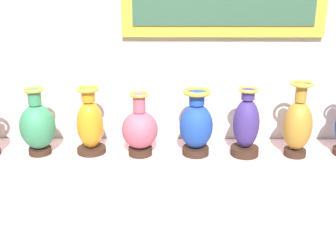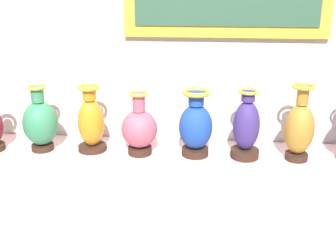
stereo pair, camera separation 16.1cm
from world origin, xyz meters
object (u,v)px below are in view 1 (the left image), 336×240
at_px(vase_ochre, 298,125).
at_px(vase_rose, 140,129).
at_px(vase_indigo, 246,126).
at_px(vase_amber, 90,124).
at_px(vase_sapphire, 196,125).
at_px(vase_jade, 38,126).

bearing_deg(vase_ochre, vase_rose, 179.51).
relative_size(vase_indigo, vase_ochre, 0.92).
xyz_separation_m(vase_amber, vase_sapphire, (0.56, -0.02, 0.00)).
bearing_deg(vase_jade, vase_indigo, -0.42).
bearing_deg(vase_ochre, vase_indigo, 178.61).
bearing_deg(vase_jade, vase_sapphire, 0.02).
height_order(vase_rose, vase_sapphire, vase_sapphire).
bearing_deg(vase_amber, vase_ochre, -1.79).
height_order(vase_sapphire, vase_indigo, vase_indigo).
height_order(vase_rose, vase_ochre, vase_ochre).
height_order(vase_sapphire, vase_ochre, vase_ochre).
relative_size(vase_jade, vase_sapphire, 1.01).
bearing_deg(vase_jade, vase_rose, -0.79).
height_order(vase_amber, vase_indigo, vase_indigo).
relative_size(vase_rose, vase_sapphire, 0.96).
relative_size(vase_jade, vase_ochre, 0.90).
xyz_separation_m(vase_jade, vase_sapphire, (0.83, 0.00, 0.01)).
bearing_deg(vase_ochre, vase_jade, 179.39).
distance_m(vase_rose, vase_ochre, 0.82).
bearing_deg(vase_ochre, vase_sapphire, 178.40).
bearing_deg(vase_rose, vase_indigo, -0.07).
distance_m(vase_amber, vase_sapphire, 0.56).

